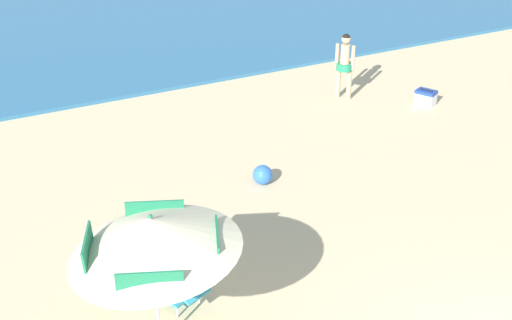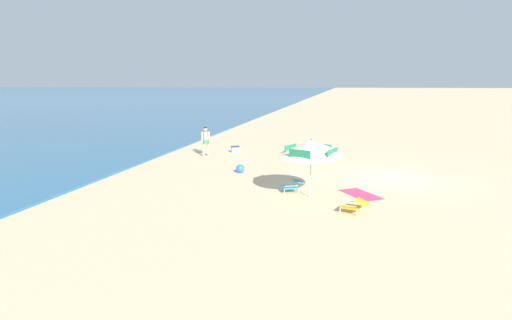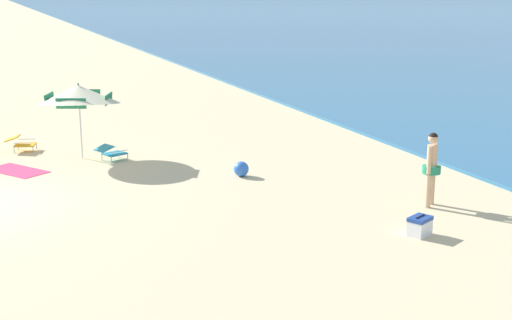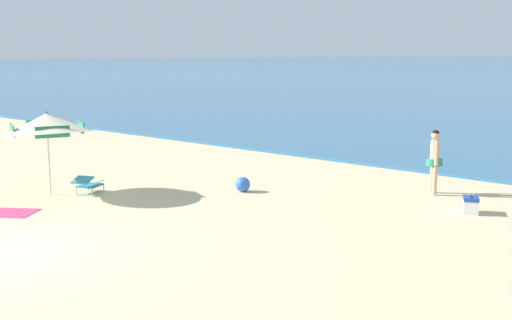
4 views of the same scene
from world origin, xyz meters
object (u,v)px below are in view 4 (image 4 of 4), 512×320
object	(u,v)px
beach_umbrella_striped_main	(47,124)
cooler_box	(471,205)
person_standing_near_shore	(434,157)
beach_ball	(243,184)
lounge_chair_under_umbrella	(87,183)

from	to	relation	value
beach_umbrella_striped_main	cooler_box	distance (m)	10.97
person_standing_near_shore	beach_ball	distance (m)	5.23
lounge_chair_under_umbrella	cooler_box	distance (m)	9.92
lounge_chair_under_umbrella	beach_umbrella_striped_main	bearing A→B (deg)	-130.64
beach_ball	lounge_chair_under_umbrella	bearing A→B (deg)	-135.65
lounge_chair_under_umbrella	person_standing_near_shore	xyz separation A→B (m)	(7.10, 6.12, 0.73)
beach_umbrella_striped_main	lounge_chair_under_umbrella	bearing A→B (deg)	49.36
lounge_chair_under_umbrella	cooler_box	bearing A→B (deg)	28.55
beach_umbrella_striped_main	cooler_box	bearing A→B (deg)	30.38
cooler_box	person_standing_near_shore	bearing A→B (deg)	139.54
beach_umbrella_striped_main	beach_ball	distance (m)	5.46
lounge_chair_under_umbrella	person_standing_near_shore	distance (m)	9.40
beach_umbrella_striped_main	beach_ball	world-z (taller)	beach_umbrella_striped_main
lounge_chair_under_umbrella	beach_ball	distance (m)	4.22
cooler_box	beach_ball	distance (m)	5.98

